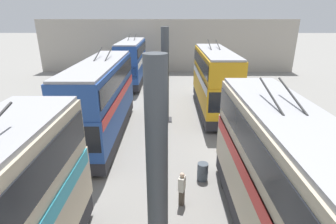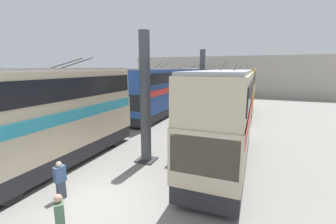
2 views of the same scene
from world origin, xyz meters
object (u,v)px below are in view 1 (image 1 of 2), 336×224
object	(u,v)px
bus_left_near	(286,180)
oil_drum	(203,172)
bus_left_far	(214,78)
bus_right_mid	(102,96)
bus_right_far	(132,60)
person_aisle_midway	(182,188)

from	to	relation	value
bus_left_near	oil_drum	bearing A→B (deg)	26.64
bus_left_far	oil_drum	distance (m)	10.54
bus_left_near	bus_right_mid	bearing A→B (deg)	41.66
bus_right_far	oil_drum	xyz separation A→B (m)	(-19.21, -6.02, -2.40)
bus_right_far	person_aisle_midway	bearing A→B (deg)	-166.88
oil_drum	bus_left_near	bearing A→B (deg)	-153.36
bus_left_near	bus_right_far	bearing A→B (deg)	19.10
bus_left_far	bus_right_mid	xyz separation A→B (m)	(-5.07, 8.07, -0.03)
person_aisle_midway	oil_drum	world-z (taller)	person_aisle_midway
bus_right_mid	bus_right_far	bearing A→B (deg)	0.00
bus_left_far	person_aisle_midway	xyz separation A→B (m)	(-11.85, 3.17, -2.09)
bus_right_far	bus_left_near	bearing A→B (deg)	-160.90
bus_right_mid	bus_left_far	bearing A→B (deg)	-57.86
bus_right_mid	person_aisle_midway	xyz separation A→B (m)	(-6.78, -4.90, -2.05)
bus_right_mid	bus_left_near	bearing A→B (deg)	-138.34
bus_left_far	oil_drum	xyz separation A→B (m)	(-10.05, 2.05, -2.46)
bus_left_near	bus_right_far	distance (m)	24.66
bus_right_far	oil_drum	distance (m)	20.27
bus_right_far	oil_drum	bearing A→B (deg)	-162.61
bus_left_near	bus_left_far	world-z (taller)	bus_left_far
person_aisle_midway	bus_left_far	bearing A→B (deg)	92.52
bus_left_near	person_aisle_midway	distance (m)	4.40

